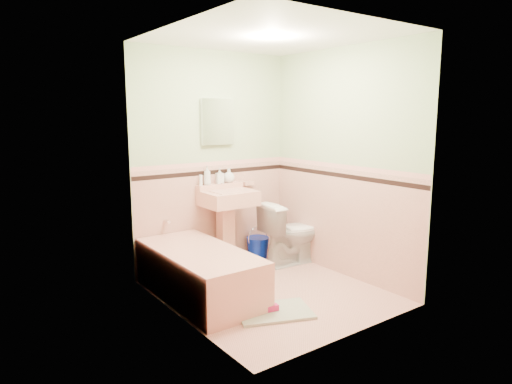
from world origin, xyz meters
TOP-DOWN VIEW (x-y plane):
  - floor at (0.00, 0.00)m, footprint 2.20×2.20m
  - ceiling at (0.00, 0.00)m, footprint 2.20×2.20m
  - wall_back at (0.00, 1.10)m, footprint 2.50×0.00m
  - wall_front at (0.00, -1.10)m, footprint 2.50×0.00m
  - wall_left at (-1.00, 0.00)m, footprint 0.00×2.50m
  - wall_right at (1.00, 0.00)m, footprint 0.00×2.50m
  - wainscot_back at (0.00, 1.09)m, footprint 2.00×0.00m
  - wainscot_front at (0.00, -1.09)m, footprint 2.00×0.00m
  - wainscot_left at (-0.99, 0.00)m, footprint 0.00×2.20m
  - wainscot_right at (0.99, 0.00)m, footprint 0.00×2.20m
  - accent_back at (0.00, 1.08)m, footprint 2.00×0.00m
  - accent_front at (0.00, -1.08)m, footprint 2.00×0.00m
  - accent_left at (-0.98, 0.00)m, footprint 0.00×2.20m
  - accent_right at (0.98, 0.00)m, footprint 0.00×2.20m
  - cap_back at (0.00, 1.08)m, footprint 2.00×0.00m
  - cap_front at (0.00, -1.08)m, footprint 2.00×0.00m
  - cap_left at (-0.98, 0.00)m, footprint 0.00×2.20m
  - cap_right at (0.98, 0.00)m, footprint 0.00×2.20m
  - bathtub at (-0.63, 0.33)m, footprint 0.70×1.50m
  - tub_faucet at (-0.63, 1.05)m, footprint 0.04×0.12m
  - sink at (0.05, 0.86)m, footprint 0.59×0.48m
  - sink_faucet at (0.05, 1.00)m, footprint 0.02×0.02m
  - medicine_cabinet at (0.05, 1.07)m, footprint 0.42×0.04m
  - soap_dish at (0.47, 1.06)m, footprint 0.13×0.08m
  - soap_bottle_left at (-0.12, 1.04)m, footprint 0.11×0.11m
  - soap_bottle_mid at (0.05, 1.04)m, footprint 0.10×0.10m
  - soap_bottle_right at (0.18, 1.04)m, footprint 0.17×0.17m
  - tube at (-0.20, 1.04)m, footprint 0.04×0.04m
  - toilet at (0.77, 0.59)m, footprint 0.77×0.47m
  - bucket at (0.53, 0.94)m, footprint 0.33×0.33m
  - bath_mat at (-0.28, -0.41)m, footprint 0.78×0.66m
  - shoe at (-0.30, -0.40)m, footprint 0.14×0.09m

SIDE VIEW (x-z plane):
  - floor at x=0.00m, z-range 0.00..0.00m
  - bath_mat at x=-0.28m, z-range 0.00..0.03m
  - shoe at x=-0.30m, z-range 0.03..0.08m
  - bucket at x=0.53m, z-range 0.00..0.28m
  - bathtub at x=-0.63m, z-range 0.00..0.45m
  - toilet at x=0.77m, z-range 0.00..0.76m
  - sink at x=0.05m, z-range 0.00..0.92m
  - wainscot_back at x=0.00m, z-range -0.40..1.60m
  - wainscot_front at x=0.00m, z-range -0.40..1.60m
  - wainscot_left at x=-0.99m, z-range -0.50..1.70m
  - wainscot_right at x=0.99m, z-range -0.50..1.70m
  - tub_faucet at x=-0.63m, z-range 0.61..0.65m
  - sink_faucet at x=0.05m, z-range 0.90..1.00m
  - soap_dish at x=0.47m, z-range 0.93..0.97m
  - tube at x=-0.20m, z-range 0.99..1.11m
  - soap_bottle_right at x=0.18m, z-range 0.99..1.16m
  - soap_bottle_mid at x=0.05m, z-range 0.99..1.17m
  - soap_bottle_left at x=-0.12m, z-range 0.99..1.21m
  - accent_left at x=-0.98m, z-range 0.02..2.22m
  - accent_right at x=0.98m, z-range 0.02..2.22m
  - accent_back at x=0.00m, z-range 0.12..2.12m
  - accent_front at x=0.00m, z-range 0.12..2.12m
  - cap_back at x=0.00m, z-range 0.22..2.22m
  - cap_front at x=0.00m, z-range 0.22..2.22m
  - cap_left at x=-0.98m, z-range 0.12..2.32m
  - cap_right at x=0.98m, z-range 0.12..2.32m
  - wall_back at x=0.00m, z-range 0.00..2.50m
  - wall_front at x=0.00m, z-range 0.00..2.50m
  - wall_left at x=-1.00m, z-range 0.00..2.50m
  - wall_right at x=1.00m, z-range 0.00..2.50m
  - medicine_cabinet at x=0.05m, z-range 1.44..1.96m
  - ceiling at x=0.00m, z-range 2.50..2.50m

